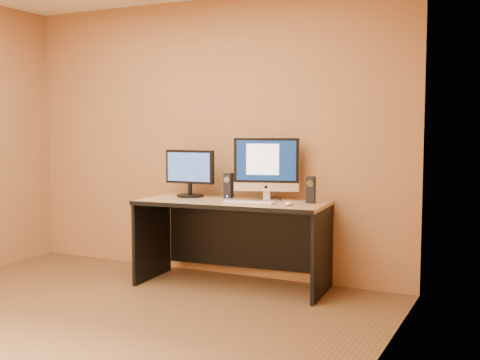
{
  "coord_description": "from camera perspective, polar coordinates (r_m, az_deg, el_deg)",
  "views": [
    {
      "loc": [
        2.78,
        -3.05,
        1.4
      ],
      "look_at": [
        0.58,
        1.5,
        0.95
      ],
      "focal_mm": 45.0,
      "sensor_mm": 36.0,
      "label": 1
    }
  ],
  "objects": [
    {
      "name": "imac",
      "position": [
        5.26,
        2.48,
        1.13
      ],
      "size": [
        0.62,
        0.37,
        0.56
      ],
      "primitive_type": null,
      "rotation": [
        0.0,
        0.0,
        0.28
      ],
      "color": "silver",
      "rests_on": "desk"
    },
    {
      "name": "cable_a",
      "position": [
        5.35,
        3.82,
        -1.81
      ],
      "size": [
        0.11,
        0.21,
        0.01
      ],
      "primitive_type": "cylinder",
      "rotation": [
        1.57,
        0.0,
        0.46
      ],
      "color": "black",
      "rests_on": "desk"
    },
    {
      "name": "keyboard",
      "position": [
        5.03,
        0.76,
        -2.17
      ],
      "size": [
        0.45,
        0.17,
        0.02
      ],
      "primitive_type": "cube",
      "rotation": [
        0.0,
        0.0,
        0.13
      ],
      "color": "silver",
      "rests_on": "desk"
    },
    {
      "name": "floor",
      "position": [
        4.36,
        -16.13,
        -13.88
      ],
      "size": [
        4.0,
        4.0,
        0.0
      ],
      "primitive_type": "plane",
      "color": "brown",
      "rests_on": "ground"
    },
    {
      "name": "walls",
      "position": [
        4.13,
        -16.57,
        3.46
      ],
      "size": [
        4.0,
        4.0,
        2.6
      ],
      "primitive_type": null,
      "color": "#A16C40",
      "rests_on": "ground"
    },
    {
      "name": "second_monitor",
      "position": [
        5.54,
        -4.77,
        0.62
      ],
      "size": [
        0.5,
        0.26,
        0.43
      ],
      "primitive_type": null,
      "rotation": [
        0.0,
        0.0,
        0.02
      ],
      "color": "black",
      "rests_on": "desk"
    },
    {
      "name": "speaker_right",
      "position": [
        5.1,
        6.73,
        -0.93
      ],
      "size": [
        0.08,
        0.08,
        0.23
      ],
      "primitive_type": null,
      "rotation": [
        0.0,
        0.0,
        0.1
      ],
      "color": "black",
      "rests_on": "desk"
    },
    {
      "name": "cable_b",
      "position": [
        5.43,
        2.72,
        -1.69
      ],
      "size": [
        0.08,
        0.17,
        0.01
      ],
      "primitive_type": "cylinder",
      "rotation": [
        1.57,
        0.0,
        -0.4
      ],
      "color": "black",
      "rests_on": "desk"
    },
    {
      "name": "mouse",
      "position": [
        4.93,
        4.66,
        -2.23
      ],
      "size": [
        0.06,
        0.11,
        0.04
      ],
      "primitive_type": "ellipsoid",
      "rotation": [
        0.0,
        0.0,
        0.04
      ],
      "color": "white",
      "rests_on": "desk"
    },
    {
      "name": "desk",
      "position": [
        5.3,
        -0.71,
        -6.06
      ],
      "size": [
        1.69,
        0.84,
        0.76
      ],
      "primitive_type": null,
      "rotation": [
        0.0,
        0.0,
        0.07
      ],
      "color": "tan",
      "rests_on": "ground"
    },
    {
      "name": "speaker_left",
      "position": [
        5.44,
        -1.09,
        -0.53
      ],
      "size": [
        0.07,
        0.08,
        0.23
      ],
      "primitive_type": null,
      "rotation": [
        0.0,
        0.0,
        0.04
      ],
      "color": "black",
      "rests_on": "desk"
    }
  ]
}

